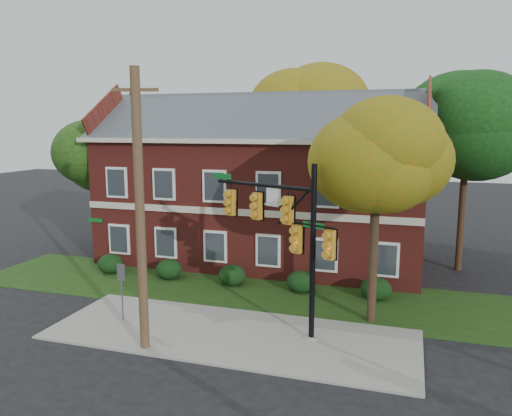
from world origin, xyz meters
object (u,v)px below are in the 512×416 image
(hedge_far_left, at_px, (111,264))
(hedge_right, at_px, (301,282))
(tree_near_right, at_px, (383,158))
(tree_left_rear, at_px, (106,146))
(hedge_center, at_px, (232,275))
(utility_pole, at_px, (140,212))
(hedge_far_right, at_px, (376,289))
(traffic_signal, at_px, (287,229))
(tree_far_rear, at_px, (312,112))
(tree_right_rear, at_px, (475,121))
(hedge_left, at_px, (169,269))
(apartment_building, at_px, (263,176))
(sign_post, at_px, (121,283))

(hedge_far_left, height_order, hedge_right, same)
(tree_near_right, bearing_deg, tree_left_rear, 157.64)
(hedge_center, xyz_separation_m, utility_pole, (-0.50, -7.70, 4.46))
(hedge_far_right, xyz_separation_m, traffic_signal, (-3.06, -4.74, 3.55))
(hedge_far_right, height_order, tree_far_rear, tree_far_rear)
(hedge_far_right, xyz_separation_m, tree_right_rear, (4.31, 6.11, 7.60))
(hedge_far_left, relative_size, tree_near_right, 0.16)
(hedge_far_left, relative_size, hedge_left, 1.00)
(hedge_center, xyz_separation_m, tree_right_rear, (11.31, 6.11, 7.60))
(hedge_far_right, distance_m, tree_near_right, 6.77)
(apartment_building, height_order, sign_post, apartment_building)
(hedge_far_left, relative_size, tree_left_rear, 0.16)
(apartment_building, height_order, tree_near_right, apartment_building)
(tree_near_right, distance_m, utility_pole, 9.28)
(tree_near_right, xyz_separation_m, traffic_signal, (-3.28, -1.90, -2.59))
(hedge_far_right, height_order, tree_left_rear, tree_left_rear)
(traffic_signal, bearing_deg, sign_post, -148.35)
(tree_far_rear, height_order, traffic_signal, tree_far_rear)
(hedge_center, distance_m, hedge_far_right, 7.00)
(hedge_left, bearing_deg, utility_pole, -68.71)
(hedge_left, relative_size, hedge_right, 1.00)
(hedge_far_left, relative_size, hedge_center, 1.00)
(hedge_far_left, xyz_separation_m, utility_pole, (6.50, -7.70, 4.46))
(apartment_building, distance_m, tree_far_rear, 8.84)
(hedge_left, relative_size, hedge_far_right, 1.00)
(hedge_far_right, relative_size, tree_right_rear, 0.13)
(hedge_far_left, relative_size, tree_far_rear, 0.12)
(hedge_left, xyz_separation_m, tree_near_right, (10.72, -2.83, 6.14))
(apartment_building, bearing_deg, tree_left_rear, -173.46)
(hedge_far_right, xyz_separation_m, sign_post, (-9.63, -5.74, 1.12))
(hedge_far_left, distance_m, hedge_center, 7.00)
(sign_post, bearing_deg, tree_far_rear, 78.87)
(apartment_building, relative_size, hedge_far_left, 13.43)
(tree_near_right, distance_m, sign_post, 11.44)
(hedge_center, relative_size, traffic_signal, 0.21)
(hedge_right, xyz_separation_m, sign_post, (-6.13, -5.74, 1.12))
(hedge_left, relative_size, tree_left_rear, 0.16)
(tree_right_rear, bearing_deg, sign_post, -139.65)
(traffic_signal, height_order, sign_post, traffic_signal)
(apartment_building, height_order, hedge_right, apartment_building)
(hedge_right, bearing_deg, tree_right_rear, 38.02)
(tree_right_rear, bearing_deg, traffic_signal, -124.20)
(tree_left_rear, height_order, sign_post, tree_left_rear)
(hedge_right, distance_m, hedge_far_right, 3.50)
(hedge_center, height_order, sign_post, sign_post)
(hedge_center, relative_size, hedge_far_right, 1.00)
(tree_far_rear, bearing_deg, apartment_building, -99.71)
(hedge_right, height_order, hedge_far_right, same)
(hedge_center, xyz_separation_m, tree_left_rear, (-9.73, 4.14, 6.16))
(apartment_building, xyz_separation_m, sign_post, (-2.63, -10.99, -3.34))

